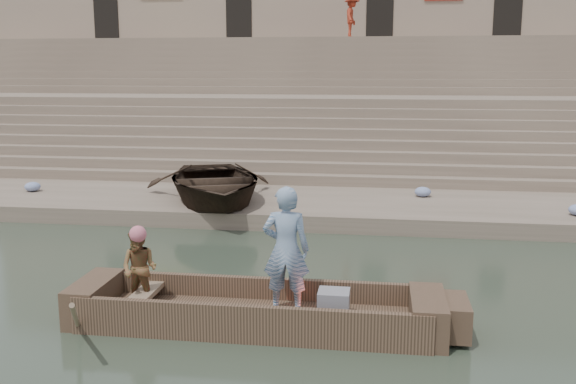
% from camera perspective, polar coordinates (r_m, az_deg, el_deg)
% --- Properties ---
extents(ground, '(120.00, 120.00, 0.00)m').
position_cam_1_polar(ground, '(10.85, -21.50, -10.60)').
color(ground, '#2B3729').
rests_on(ground, ground).
extents(lower_landing, '(32.00, 4.00, 0.40)m').
position_cam_1_polar(lower_landing, '(17.88, -8.91, -0.97)').
color(lower_landing, gray).
rests_on(lower_landing, ground).
extents(mid_landing, '(32.00, 3.00, 2.80)m').
position_cam_1_polar(mid_landing, '(24.89, -3.93, 5.25)').
color(mid_landing, gray).
rests_on(mid_landing, ground).
extents(upper_landing, '(32.00, 3.00, 5.20)m').
position_cam_1_polar(upper_landing, '(31.67, -1.28, 8.65)').
color(upper_landing, gray).
rests_on(upper_landing, ground).
extents(ghat_steps, '(32.00, 11.00, 5.20)m').
position_cam_1_polar(ghat_steps, '(26.50, -3.17, 6.47)').
color(ghat_steps, gray).
rests_on(ghat_steps, ground).
extents(building_wall, '(32.00, 5.07, 11.20)m').
position_cam_1_polar(building_wall, '(35.64, -0.21, 13.73)').
color(building_wall, gray).
rests_on(building_wall, ground).
extents(main_rowboat, '(5.00, 1.30, 0.22)m').
position_cam_1_polar(main_rowboat, '(9.94, -2.94, -11.15)').
color(main_rowboat, brown).
rests_on(main_rowboat, ground).
extents(rowboat_trim, '(6.04, 2.63, 1.88)m').
position_cam_1_polar(rowboat_trim, '(9.82, -1.75, -10.18)').
color(rowboat_trim, brown).
rests_on(rowboat_trim, ground).
extents(standing_man, '(0.71, 0.48, 1.93)m').
position_cam_1_polar(standing_man, '(9.63, -0.17, -5.11)').
color(standing_man, navy).
rests_on(standing_man, main_rowboat).
extents(rowing_man, '(0.64, 0.53, 1.21)m').
position_cam_1_polar(rowing_man, '(10.18, -12.98, -6.61)').
color(rowing_man, '#236A2A').
rests_on(rowing_man, main_rowboat).
extents(television, '(0.46, 0.42, 0.40)m').
position_cam_1_polar(television, '(9.68, 3.99, -9.81)').
color(television, gray).
rests_on(television, main_rowboat).
extents(beached_rowboat, '(4.91, 5.74, 1.00)m').
position_cam_1_polar(beached_rowboat, '(16.96, -6.58, 0.86)').
color(beached_rowboat, '#2D2116').
rests_on(beached_rowboat, lower_landing).
extents(pedestrian, '(0.78, 1.25, 1.86)m').
position_cam_1_polar(pedestrian, '(30.56, 5.66, 15.15)').
color(pedestrian, maroon).
rests_on(pedestrian, upper_landing).
extents(cloth_bundles, '(16.88, 2.26, 0.26)m').
position_cam_1_polar(cloth_bundles, '(17.54, -9.82, -0.13)').
color(cloth_bundles, '#3F5999').
rests_on(cloth_bundles, lower_landing).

